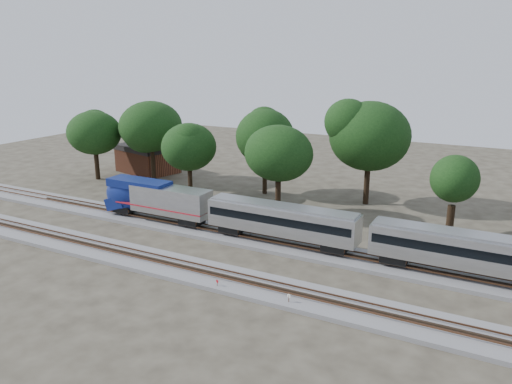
{
  "coord_description": "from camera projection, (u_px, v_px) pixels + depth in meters",
  "views": [
    {
      "loc": [
        23.88,
        -39.76,
        20.2
      ],
      "look_at": [
        0.38,
        5.0,
        6.03
      ],
      "focal_mm": 35.0,
      "sensor_mm": 36.0,
      "label": 1
    }
  ],
  "objects": [
    {
      "name": "brick_building",
      "position": [
        148.0,
        158.0,
        86.86
      ],
      "size": [
        11.46,
        9.34,
        4.81
      ],
      "rotation": [
        0.0,
        0.0,
        -0.25
      ],
      "color": "brown",
      "rests_on": "ground"
    },
    {
      "name": "tree_3",
      "position": [
        265.0,
        137.0,
        71.83
      ],
      "size": [
        8.65,
        8.65,
        12.19
      ],
      "color": "black",
      "rests_on": "ground"
    },
    {
      "name": "tree_6",
      "position": [
        455.0,
        179.0,
        55.16
      ],
      "size": [
        6.86,
        6.86,
        9.67
      ],
      "color": "black",
      "rests_on": "ground"
    },
    {
      "name": "ground",
      "position": [
        230.0,
        261.0,
        50.03
      ],
      "size": [
        160.0,
        160.0,
        0.0
      ],
      "primitive_type": "plane",
      "color": "#383328",
      "rests_on": "ground"
    },
    {
      "name": "tree_4",
      "position": [
        278.0,
        153.0,
        62.5
      ],
      "size": [
        8.14,
        8.14,
        11.48
      ],
      "color": "black",
      "rests_on": "ground"
    },
    {
      "name": "switch_stand_red",
      "position": [
        217.0,
        283.0,
        43.84
      ],
      "size": [
        0.3,
        0.14,
        0.96
      ],
      "rotation": [
        0.0,
        0.0,
        -0.37
      ],
      "color": "#512D19",
      "rests_on": "ground"
    },
    {
      "name": "switch_lever",
      "position": [
        255.0,
        296.0,
        42.65
      ],
      "size": [
        0.53,
        0.36,
        0.3
      ],
      "primitive_type": "cube",
      "rotation": [
        0.0,
        0.0,
        -0.12
      ],
      "color": "#512D19",
      "rests_on": "ground"
    },
    {
      "name": "track_far",
      "position": [
        257.0,
        240.0,
        55.09
      ],
      "size": [
        160.0,
        5.0,
        0.73
      ],
      "color": "slate",
      "rests_on": "ground"
    },
    {
      "name": "track_near",
      "position": [
        208.0,
        274.0,
        46.57
      ],
      "size": [
        160.0,
        5.0,
        0.73
      ],
      "color": "slate",
      "rests_on": "ground"
    },
    {
      "name": "tree_2",
      "position": [
        189.0,
        147.0,
        70.92
      ],
      "size": [
        7.36,
        7.36,
        10.38
      ],
      "color": "black",
      "rests_on": "ground"
    },
    {
      "name": "tree_1",
      "position": [
        151.0,
        127.0,
        79.3
      ],
      "size": [
        8.99,
        8.99,
        12.68
      ],
      "color": "black",
      "rests_on": "ground"
    },
    {
      "name": "tree_5",
      "position": [
        370.0,
        136.0,
        66.6
      ],
      "size": [
        9.58,
        9.58,
        13.5
      ],
      "color": "black",
      "rests_on": "ground"
    },
    {
      "name": "tree_0",
      "position": [
        94.0,
        133.0,
        80.47
      ],
      "size": [
        7.82,
        7.82,
        11.03
      ],
      "color": "black",
      "rests_on": "ground"
    },
    {
      "name": "switch_stand_white",
      "position": [
        289.0,
        298.0,
        40.98
      ],
      "size": [
        0.34,
        0.13,
        1.1
      ],
      "rotation": [
        0.0,
        0.0,
        -0.3
      ],
      "color": "#512D19",
      "rests_on": "ground"
    }
  ]
}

